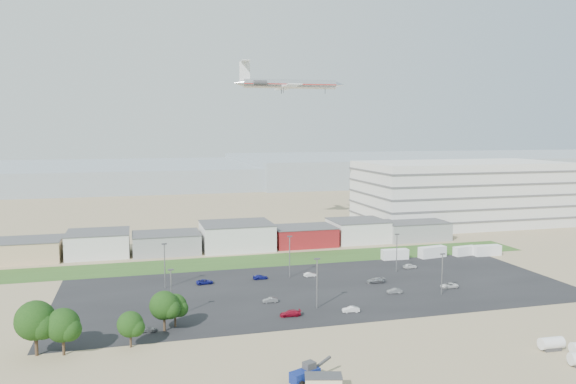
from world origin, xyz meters
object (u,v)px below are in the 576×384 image
object	(u,v)px
box_trailer_a	(395,254)
parked_car_9	(205,282)
parked_car_3	(290,313)
parked_car_10	(146,329)
storage_tank_nw	(551,343)
parked_car_1	(394,291)
parked_car_4	(270,300)
portable_shed	(323,384)
parked_car_12	(375,280)
tree_far_left	(35,325)
telehandler	(305,373)
parked_car_0	(449,286)
parked_car_11	(310,275)
parked_car_8	(410,266)
airliner	(290,84)
parked_car_13	(351,309)
parked_car_6	(260,277)

from	to	relation	value
box_trailer_a	parked_car_9	world-z (taller)	box_trailer_a
box_trailer_a	parked_car_3	size ratio (longest dim) A/B	1.82
parked_car_10	parked_car_3	bearing A→B (deg)	-86.99
storage_tank_nw	parked_car_1	bearing A→B (deg)	106.07
parked_car_1	parked_car_4	world-z (taller)	parked_car_1
portable_shed	parked_car_12	bearing A→B (deg)	74.10
storage_tank_nw	parked_car_9	bearing A→B (deg)	132.28
portable_shed	box_trailer_a	size ratio (longest dim) A/B	0.68
tree_far_left	parked_car_3	world-z (taller)	tree_far_left
parked_car_3	parked_car_1	bearing A→B (deg)	111.01
parked_car_1	portable_shed	bearing A→B (deg)	-29.98
parked_car_12	telehandler	bearing A→B (deg)	-27.76
portable_shed	telehandler	world-z (taller)	telehandler
portable_shed	telehandler	xyz separation A→B (m)	(-1.61, 3.74, 0.21)
storage_tank_nw	parked_car_12	bearing A→B (deg)	103.64
parked_car_0	parked_car_10	xyz separation A→B (m)	(-70.48, -11.32, -0.04)
parked_car_10	parked_car_12	bearing A→B (deg)	-70.19
tree_far_left	parked_car_1	world-z (taller)	tree_far_left
tree_far_left	parked_car_11	size ratio (longest dim) A/B	3.21
tree_far_left	parked_car_3	size ratio (longest dim) A/B	2.46
parked_car_9	parked_car_11	xyz separation A→B (m)	(27.03, -0.13, -0.04)
parked_car_0	parked_car_8	distance (m)	19.84
airliner	parked_car_9	bearing A→B (deg)	-116.86
airliner	parked_car_12	bearing A→B (deg)	-86.06
storage_tank_nw	parked_car_13	bearing A→B (deg)	132.52
storage_tank_nw	parked_car_1	world-z (taller)	storage_tank_nw
tree_far_left	parked_car_6	size ratio (longest dim) A/B	2.77
parked_car_4	parked_car_6	distance (m)	19.63
storage_tank_nw	airliner	distance (m)	137.09
parked_car_11	parked_car_13	world-z (taller)	parked_car_13
portable_shed	airliner	world-z (taller)	airliner
box_trailer_a	parked_car_0	bearing A→B (deg)	-88.56
parked_car_0	telehandler	bearing A→B (deg)	-48.10
portable_shed	parked_car_0	bearing A→B (deg)	58.14
parked_car_12	parked_car_13	size ratio (longest dim) A/B	1.26
parked_car_3	parked_car_10	world-z (taller)	parked_car_3
box_trailer_a	parked_car_6	distance (m)	44.25
storage_tank_nw	parked_car_13	xyz separation A→B (m)	(-25.60, 27.92, -0.65)
parked_car_6	parked_car_9	size ratio (longest dim) A/B	0.91
storage_tank_nw	parked_car_10	xyz separation A→B (m)	(-66.75, 27.24, -0.69)
telehandler	parked_car_13	bearing A→B (deg)	34.63
portable_shed	parked_car_6	bearing A→B (deg)	100.86
parked_car_0	tree_far_left	bearing A→B (deg)	-76.13
portable_shed	parked_car_13	world-z (taller)	portable_shed
box_trailer_a	parked_car_13	size ratio (longest dim) A/B	2.19
parked_car_3	telehandler	bearing A→B (deg)	-8.61
portable_shed	parked_car_3	world-z (taller)	portable_shed
parked_car_4	parked_car_6	xyz separation A→B (m)	(2.10, 19.52, 0.01)
box_trailer_a	parked_car_1	world-z (taller)	box_trailer_a
airliner	parked_car_10	size ratio (longest dim) A/B	11.11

